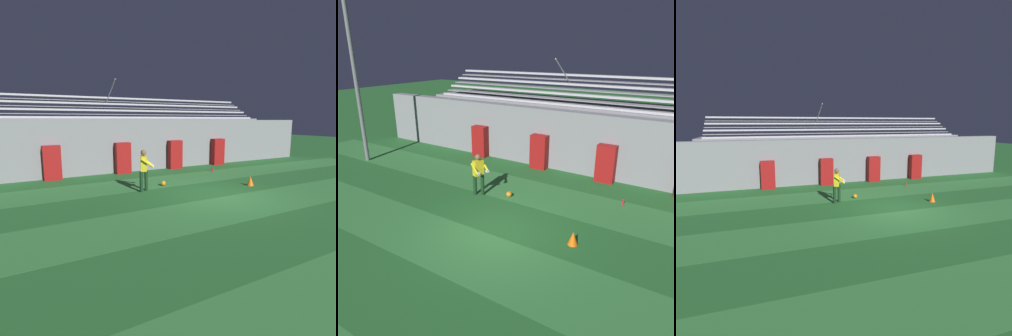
{
  "view_description": "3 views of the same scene",
  "coord_description": "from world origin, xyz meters",
  "views": [
    {
      "loc": [
        -6.58,
        -8.1,
        2.84
      ],
      "look_at": [
        -1.26,
        1.59,
        0.92
      ],
      "focal_mm": 30.0,
      "sensor_mm": 36.0,
      "label": 1
    },
    {
      "loc": [
        5.11,
        -7.42,
        5.41
      ],
      "look_at": [
        -1.33,
        2.63,
        1.07
      ],
      "focal_mm": 35.0,
      "sensor_mm": 36.0,
      "label": 2
    },
    {
      "loc": [
        -6.04,
        -10.55,
        3.79
      ],
      "look_at": [
        -1.4,
        3.12,
        1.47
      ],
      "focal_mm": 30.0,
      "sensor_mm": 36.0,
      "label": 3
    }
  ],
  "objects": [
    {
      "name": "padding_pillar_far_left",
      "position": [
        -5.09,
        5.95,
        0.82
      ],
      "size": [
        0.8,
        0.44,
        1.64
      ],
      "primitive_type": "cube",
      "color": "maroon",
      "rests_on": "ground"
    },
    {
      "name": "back_wall",
      "position": [
        0.0,
        6.5,
        1.4
      ],
      "size": [
        24.0,
        0.6,
        2.8
      ],
      "primitive_type": "cube",
      "color": "gray",
      "rests_on": "ground"
    },
    {
      "name": "turf_stripe_mid",
      "position": [
        0.0,
        -1.39,
        0.0
      ],
      "size": [
        28.0,
        2.3,
        0.01
      ],
      "primitive_type": "cube",
      "color": "#337A38",
      "rests_on": "ground"
    },
    {
      "name": "soccer_ball",
      "position": [
        -1.05,
        2.4,
        0.11
      ],
      "size": [
        0.22,
        0.22,
        0.22
      ],
      "primitive_type": "sphere",
      "color": "orange",
      "rests_on": "ground"
    },
    {
      "name": "padding_pillar_gate_left",
      "position": [
        -1.59,
        5.95,
        0.82
      ],
      "size": [
        0.8,
        0.44,
        1.64
      ],
      "primitive_type": "cube",
      "color": "maroon",
      "rests_on": "ground"
    },
    {
      "name": "turf_stripe_far",
      "position": [
        0.0,
        3.22,
        0.0
      ],
      "size": [
        28.0,
        2.3,
        0.01
      ],
      "primitive_type": "cube",
      "color": "#337A38",
      "rests_on": "ground"
    },
    {
      "name": "goalkeeper",
      "position": [
        -2.15,
        1.94,
        0.95
      ],
      "size": [
        0.69,
        0.71,
        1.67
      ],
      "color": "#143319",
      "rests_on": "ground"
    },
    {
      "name": "bleacher_stand",
      "position": [
        -0.0,
        8.49,
        1.5
      ],
      "size": [
        18.0,
        3.35,
        5.03
      ],
      "color": "gray",
      "rests_on": "ground"
    },
    {
      "name": "floodlight_pole",
      "position": [
        -9.6,
        2.25,
        5.77
      ],
      "size": [
        0.9,
        0.36,
        9.31
      ],
      "color": "slate",
      "rests_on": "ground"
    },
    {
      "name": "water_bottle",
      "position": [
        2.88,
        4.02,
        0.12
      ],
      "size": [
        0.07,
        0.07,
        0.24
      ],
      "primitive_type": "cylinder",
      "color": "red",
      "rests_on": "ground"
    },
    {
      "name": "traffic_cone",
      "position": [
        2.29,
        0.61,
        0.21
      ],
      "size": [
        0.3,
        0.3,
        0.42
      ],
      "primitive_type": "cone",
      "color": "orange",
      "rests_on": "ground"
    },
    {
      "name": "ground_plane",
      "position": [
        0.0,
        0.0,
        0.0
      ],
      "size": [
        80.0,
        80.0,
        0.0
      ],
      "primitive_type": "plane",
      "color": "#236028"
    },
    {
      "name": "padding_pillar_gate_right",
      "position": [
        1.59,
        5.95,
        0.82
      ],
      "size": [
        0.8,
        0.44,
        1.64
      ],
      "primitive_type": "cube",
      "color": "maroon",
      "rests_on": "ground"
    }
  ]
}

